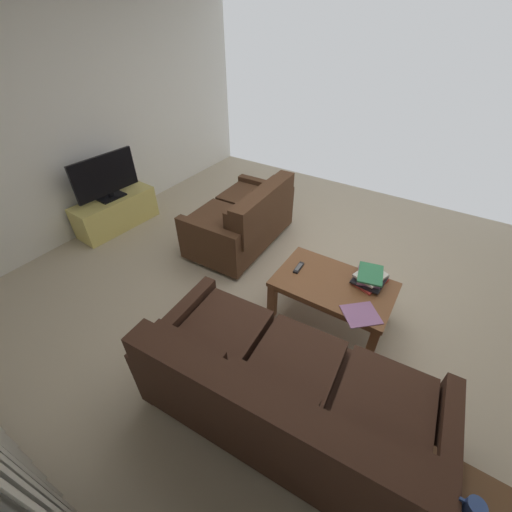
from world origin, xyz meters
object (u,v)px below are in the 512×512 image
object	(u,v)px
book_stack	(370,277)
loose_magazine	(361,314)
loveseat_near	(244,219)
flat_tv	(105,177)
tv_stand	(116,212)
coffee_mug	(473,509)
sofa_main	(283,396)
tv_remote	(299,268)
coffee_table	(333,289)

from	to	relation	value
book_stack	loose_magazine	size ratio (longest dim) A/B	1.26
loveseat_near	flat_tv	bearing A→B (deg)	19.25
tv_stand	flat_tv	size ratio (longest dim) A/B	1.28
loveseat_near	book_stack	bearing A→B (deg)	166.12
flat_tv	coffee_mug	xyz separation A→B (m)	(-4.06, 1.21, -0.13)
loveseat_near	loose_magazine	xyz separation A→B (m)	(-1.64, 0.80, 0.09)
sofa_main	coffee_mug	bearing A→B (deg)	173.59
book_stack	loveseat_near	bearing A→B (deg)	-13.88
flat_tv	loose_magazine	bearing A→B (deg)	176.00
sofa_main	tv_remote	size ratio (longest dim) A/B	12.02
loveseat_near	coffee_table	bearing A→B (deg)	157.03
loveseat_near	tv_stand	size ratio (longest dim) A/B	1.28
sofa_main	book_stack	bearing A→B (deg)	-96.60
coffee_mug	book_stack	bearing A→B (deg)	-58.29
loveseat_near	tv_stand	bearing A→B (deg)	19.32
sofa_main	flat_tv	xyz separation A→B (m)	(3.06, -1.10, 0.34)
book_stack	coffee_mug	bearing A→B (deg)	121.71
loveseat_near	coffee_mug	distance (m)	3.02
loveseat_near	coffee_mug	size ratio (longest dim) A/B	13.15
coffee_table	loose_magazine	size ratio (longest dim) A/B	3.80
flat_tv	coffee_mug	world-z (taller)	flat_tv
tv_stand	coffee_mug	world-z (taller)	coffee_mug
tv_remote	loose_magazine	xyz separation A→B (m)	(-0.66, 0.24, -0.01)
tv_stand	book_stack	size ratio (longest dim) A/B	3.14
loose_magazine	sofa_main	bearing A→B (deg)	-55.94
tv_remote	coffee_mug	bearing A→B (deg)	139.95
sofa_main	loveseat_near	world-z (taller)	sofa_main
loveseat_near	book_stack	size ratio (longest dim) A/B	4.03
coffee_mug	coffee_table	bearing A→B (deg)	-47.71
coffee_table	coffee_mug	world-z (taller)	coffee_mug
tv_remote	book_stack	bearing A→B (deg)	-164.42
book_stack	loose_magazine	bearing A→B (deg)	98.86
book_stack	flat_tv	bearing A→B (deg)	3.18
coffee_table	coffee_mug	xyz separation A→B (m)	(-1.10, 1.21, 0.21)
sofa_main	tv_stand	size ratio (longest dim) A/B	1.86
sofa_main	tv_remote	distance (m)	1.20
tv_remote	tv_stand	bearing A→B (deg)	0.32
tv_remote	loveseat_near	bearing A→B (deg)	-29.48
loveseat_near	tv_remote	bearing A→B (deg)	150.52
loose_magazine	flat_tv	bearing A→B (deg)	-136.28
tv_remote	loose_magazine	bearing A→B (deg)	159.90
coffee_mug	book_stack	world-z (taller)	coffee_mug
loveseat_near	tv_stand	xyz separation A→B (m)	(1.63, 0.57, -0.14)
coffee_mug	loose_magazine	xyz separation A→B (m)	(0.79, -0.98, -0.14)
flat_tv	book_stack	size ratio (longest dim) A/B	2.46
tv_stand	book_stack	xyz separation A→B (m)	(-3.21, -0.18, 0.27)
book_stack	tv_stand	bearing A→B (deg)	3.22
loveseat_near	coffee_mug	world-z (taller)	loveseat_near
coffee_mug	book_stack	distance (m)	1.63
sofa_main	tv_stand	world-z (taller)	sofa_main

